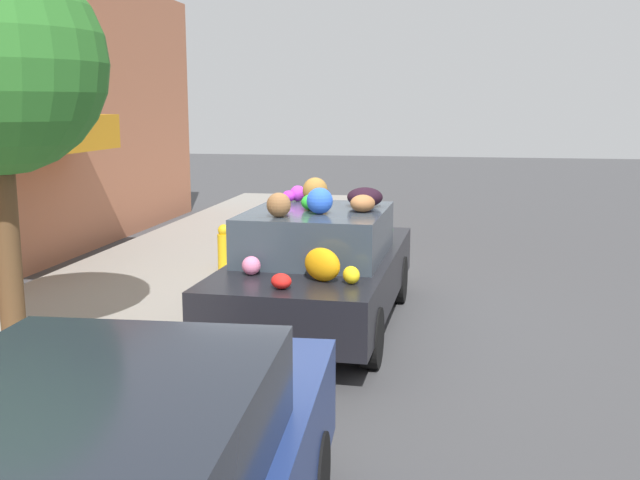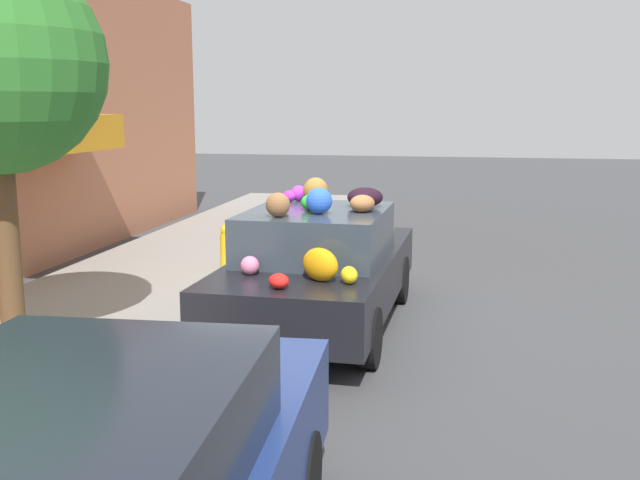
{
  "view_description": "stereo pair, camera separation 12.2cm",
  "coord_description": "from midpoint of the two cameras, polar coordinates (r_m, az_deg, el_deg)",
  "views": [
    {
      "loc": [
        -8.48,
        -1.66,
        2.61
      ],
      "look_at": [
        0.0,
        -0.1,
        1.04
      ],
      "focal_mm": 42.0,
      "sensor_mm": 36.0,
      "label": 1
    },
    {
      "loc": [
        -8.45,
        -1.78,
        2.61
      ],
      "look_at": [
        0.0,
        -0.1,
        1.04
      ],
      "focal_mm": 42.0,
      "sensor_mm": 36.0,
      "label": 2
    }
  ],
  "objects": [
    {
      "name": "ground_plane",
      "position": [
        9.02,
        -1.03,
        -6.52
      ],
      "size": [
        60.0,
        60.0,
        0.0
      ],
      "primitive_type": "plane",
      "color": "#424244"
    },
    {
      "name": "sidewalk_curb",
      "position": [
        9.89,
        -16.62,
        -5.09
      ],
      "size": [
        24.0,
        3.2,
        0.12
      ],
      "color": "gray",
      "rests_on": "ground"
    },
    {
      "name": "fire_hydrant",
      "position": [
        11.49,
        -7.62,
        -0.55
      ],
      "size": [
        0.2,
        0.2,
        0.7
      ],
      "color": "gold",
      "rests_on": "sidewalk_curb"
    },
    {
      "name": "art_car",
      "position": [
        8.8,
        -0.41,
        -1.87
      ],
      "size": [
        4.21,
        1.87,
        1.74
      ],
      "rotation": [
        0.0,
        0.0,
        -0.03
      ],
      "color": "black",
      "rests_on": "ground"
    }
  ]
}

